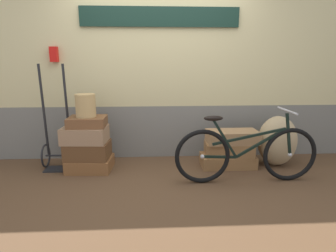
% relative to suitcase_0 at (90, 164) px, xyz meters
% --- Properties ---
extents(ground, '(9.67, 5.20, 0.06)m').
position_rel_suitcase_0_xyz_m(ground, '(0.93, -0.28, -0.11)').
color(ground, '#513823').
extents(station_building, '(7.67, 0.74, 2.68)m').
position_rel_suitcase_0_xyz_m(station_building, '(0.94, 0.57, 1.26)').
color(station_building, slate).
rests_on(station_building, ground).
extents(suitcase_0, '(0.59, 0.48, 0.16)m').
position_rel_suitcase_0_xyz_m(suitcase_0, '(0.00, 0.00, 0.00)').
color(suitcase_0, brown).
rests_on(suitcase_0, ground).
extents(suitcase_1, '(0.57, 0.43, 0.22)m').
position_rel_suitcase_0_xyz_m(suitcase_1, '(-0.02, -0.00, 0.19)').
color(suitcase_1, brown).
rests_on(suitcase_1, suitcase_0).
extents(suitcase_2, '(0.57, 0.43, 0.20)m').
position_rel_suitcase_0_xyz_m(suitcase_2, '(-0.04, -0.01, 0.40)').
color(suitcase_2, '#937051').
rests_on(suitcase_2, suitcase_1).
extents(suitcase_3, '(0.47, 0.37, 0.12)m').
position_rel_suitcase_0_xyz_m(suitcase_3, '(-0.01, 0.01, 0.56)').
color(suitcase_3, brown).
rests_on(suitcase_3, suitcase_2).
extents(suitcase_4, '(0.71, 0.38, 0.16)m').
position_rel_suitcase_0_xyz_m(suitcase_4, '(1.83, 0.02, 0.00)').
color(suitcase_4, olive).
rests_on(suitcase_4, ground).
extents(suitcase_5, '(0.64, 0.37, 0.17)m').
position_rel_suitcase_0_xyz_m(suitcase_5, '(1.84, 0.01, 0.17)').
color(suitcase_5, olive).
rests_on(suitcase_5, suitcase_4).
extents(suitcase_6, '(0.67, 0.35, 0.16)m').
position_rel_suitcase_0_xyz_m(suitcase_6, '(1.87, 0.01, 0.34)').
color(suitcase_6, '#9E754C').
rests_on(suitcase_6, suitcase_5).
extents(wicker_basket, '(0.25, 0.25, 0.29)m').
position_rel_suitcase_0_xyz_m(wicker_basket, '(-0.02, 0.01, 0.77)').
color(wicker_basket, tan).
rests_on(wicker_basket, suitcase_3).
extents(luggage_trolley, '(0.38, 0.38, 1.36)m').
position_rel_suitcase_0_xyz_m(luggage_trolley, '(-0.43, 0.12, 0.23)').
color(luggage_trolley, black).
rests_on(luggage_trolley, ground).
extents(burlap_sack, '(0.52, 0.44, 0.68)m').
position_rel_suitcase_0_xyz_m(burlap_sack, '(2.51, 0.04, 0.26)').
color(burlap_sack, tan).
rests_on(burlap_sack, ground).
extents(bicycle, '(1.68, 0.46, 0.86)m').
position_rel_suitcase_0_xyz_m(bicycle, '(1.91, -0.49, 0.27)').
color(bicycle, black).
rests_on(bicycle, ground).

